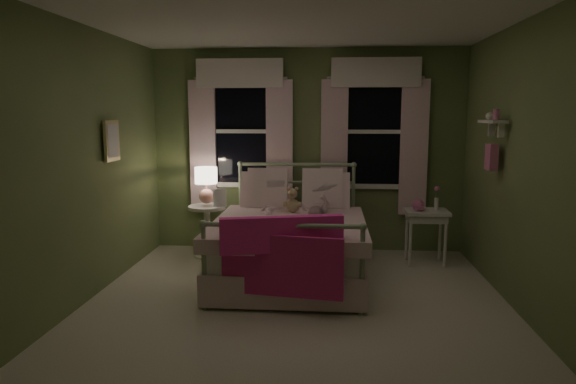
# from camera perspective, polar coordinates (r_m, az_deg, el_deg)

# --- Properties ---
(room_shell) EXTENTS (4.20, 4.20, 4.20)m
(room_shell) POSITION_cam_1_polar(r_m,az_deg,el_deg) (4.57, 0.93, 2.71)
(room_shell) COLOR #F1E3D0
(room_shell) RESTS_ON ground
(bed) EXTENTS (1.58, 2.04, 1.18)m
(bed) POSITION_cam_1_polar(r_m,az_deg,el_deg) (5.60, 0.29, -5.70)
(bed) COLOR white
(bed) RESTS_ON ground
(pink_throw) EXTENTS (1.09, 0.36, 0.71)m
(pink_throw) POSITION_cam_1_polar(r_m,az_deg,el_deg) (4.55, -0.70, -6.16)
(pink_throw) COLOR #FF31A1
(pink_throw) RESTS_ON bed
(child_left) EXTENTS (0.25, 0.17, 0.67)m
(child_left) POSITION_cam_1_polar(r_m,az_deg,el_deg) (5.93, -2.09, 0.26)
(child_left) COLOR #F7D1DD
(child_left) RESTS_ON bed
(child_right) EXTENTS (0.41, 0.34, 0.76)m
(child_right) POSITION_cam_1_polar(r_m,az_deg,el_deg) (5.89, 3.33, 0.61)
(child_right) COLOR #F7D1DD
(child_right) RESTS_ON bed
(book_left) EXTENTS (0.21, 0.14, 0.26)m
(book_left) POSITION_cam_1_polar(r_m,az_deg,el_deg) (5.68, -2.39, 0.45)
(book_left) COLOR beige
(book_left) RESTS_ON child_left
(book_right) EXTENTS (0.23, 0.19, 0.26)m
(book_right) POSITION_cam_1_polar(r_m,az_deg,el_deg) (5.64, 3.27, -0.04)
(book_right) COLOR beige
(book_right) RESTS_ON child_right
(teddy_bear) EXTENTS (0.22, 0.17, 0.29)m
(teddy_bear) POSITION_cam_1_polar(r_m,az_deg,el_deg) (5.77, 0.50, -1.12)
(teddy_bear) COLOR tan
(teddy_bear) RESTS_ON bed
(nightstand_left) EXTENTS (0.46, 0.46, 0.65)m
(nightstand_left) POSITION_cam_1_polar(r_m,az_deg,el_deg) (6.46, -8.97, -3.54)
(nightstand_left) COLOR white
(nightstand_left) RESTS_ON ground
(table_lamp) EXTENTS (0.27, 0.27, 0.45)m
(table_lamp) POSITION_cam_1_polar(r_m,az_deg,el_deg) (6.37, -9.08, 1.18)
(table_lamp) COLOR #EA9C8A
(table_lamp) RESTS_ON nightstand_left
(book_nightstand) EXTENTS (0.21, 0.26, 0.02)m
(book_nightstand) POSITION_cam_1_polar(r_m,az_deg,el_deg) (6.31, -8.31, -1.59)
(book_nightstand) COLOR beige
(book_nightstand) RESTS_ON nightstand_left
(nightstand_right) EXTENTS (0.50, 0.40, 0.64)m
(nightstand_right) POSITION_cam_1_polar(r_m,az_deg,el_deg) (6.28, 15.11, -2.85)
(nightstand_right) COLOR white
(nightstand_right) RESTS_ON ground
(pink_toy) EXTENTS (0.14, 0.19, 0.14)m
(pink_toy) POSITION_cam_1_polar(r_m,az_deg,el_deg) (6.23, 14.27, -1.43)
(pink_toy) COLOR pink
(pink_toy) RESTS_ON nightstand_right
(bud_vase) EXTENTS (0.06, 0.06, 0.28)m
(bud_vase) POSITION_cam_1_polar(r_m,az_deg,el_deg) (6.31, 16.19, -0.64)
(bud_vase) COLOR white
(bud_vase) RESTS_ON nightstand_right
(window_left) EXTENTS (1.34, 0.13, 1.96)m
(window_left) POSITION_cam_1_polar(r_m,az_deg,el_deg) (6.67, -5.27, 7.35)
(window_left) COLOR black
(window_left) RESTS_ON room_shell
(window_right) EXTENTS (1.34, 0.13, 1.96)m
(window_right) POSITION_cam_1_polar(r_m,az_deg,el_deg) (6.59, 9.56, 7.25)
(window_right) COLOR black
(window_right) RESTS_ON room_shell
(wall_shelf) EXTENTS (0.15, 0.50, 0.60)m
(wall_shelf) POSITION_cam_1_polar(r_m,az_deg,el_deg) (5.49, 21.74, 5.44)
(wall_shelf) COLOR white
(wall_shelf) RESTS_ON room_shell
(framed_picture) EXTENTS (0.03, 0.32, 0.42)m
(framed_picture) POSITION_cam_1_polar(r_m,az_deg,el_deg) (5.61, -18.98, 5.41)
(framed_picture) COLOR beige
(framed_picture) RESTS_ON room_shell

